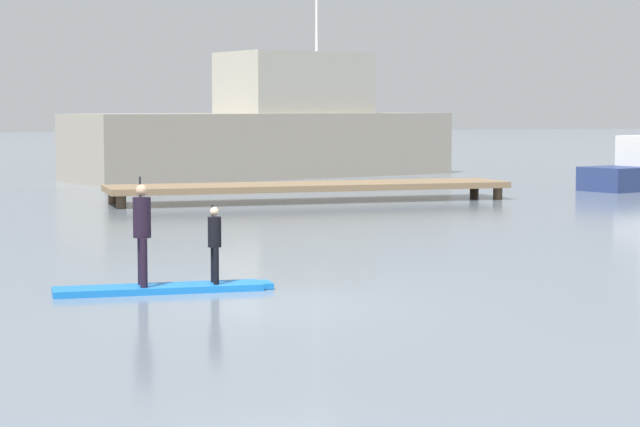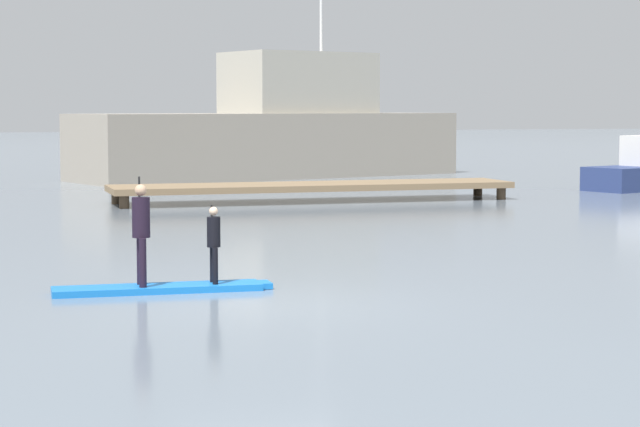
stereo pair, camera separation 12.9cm
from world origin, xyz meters
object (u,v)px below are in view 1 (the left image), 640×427
at_px(paddler_adult, 142,228).
at_px(fishing_boat_white_large, 271,132).
at_px(paddler_child_solo, 214,240).
at_px(paddleboard_near, 163,289).

distance_m(paddler_adult, fishing_boat_white_large, 30.14).
bearing_deg(paddler_adult, paddler_child_solo, -1.96).
bearing_deg(paddler_child_solo, paddler_adult, 178.04).
distance_m(paddleboard_near, paddler_child_solo, 1.06).
bearing_deg(paddler_adult, fishing_boat_white_large, 71.62).
xyz_separation_m(paddler_adult, paddler_child_solo, (1.10, -0.04, -0.22)).
distance_m(paddler_adult, paddler_child_solo, 1.12).
relative_size(paddleboard_near, fishing_boat_white_large, 0.20).
bearing_deg(paddleboard_near, paddler_adult, 176.54).
bearing_deg(paddler_child_solo, fishing_boat_white_large, 73.65).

